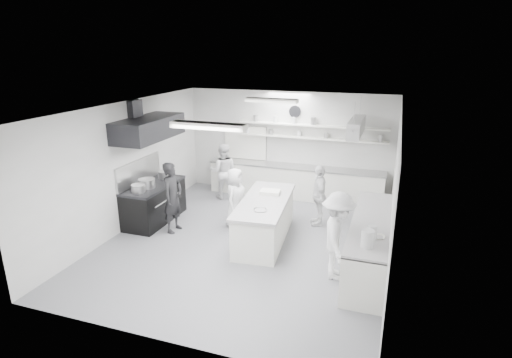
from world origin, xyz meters
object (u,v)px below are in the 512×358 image
(stove, at_px, (154,204))
(prep_island, at_px, (265,221))
(back_counter, at_px, (294,182))
(right_counter, at_px, (370,244))
(cook_stove, at_px, (173,197))
(cook_back, at_px, (223,171))

(stove, relative_size, prep_island, 0.74)
(back_counter, distance_m, right_counter, 4.13)
(stove, bearing_deg, right_counter, -6.52)
(prep_island, height_order, cook_stove, cook_stove)
(stove, relative_size, cook_stove, 1.07)
(prep_island, distance_m, cook_stove, 2.21)
(right_counter, relative_size, prep_island, 1.35)
(right_counter, height_order, cook_stove, cook_stove)
(back_counter, relative_size, prep_island, 2.05)
(back_counter, height_order, right_counter, right_counter)
(stove, bearing_deg, prep_island, -2.54)
(prep_island, relative_size, cook_back, 1.52)
(back_counter, xyz_separation_m, cook_stove, (-2.14, -3.18, 0.38))
(stove, xyz_separation_m, cook_stove, (0.76, -0.38, 0.39))
(stove, distance_m, back_counter, 4.03)
(right_counter, xyz_separation_m, cook_back, (-4.27, 2.69, 0.33))
(cook_stove, bearing_deg, prep_island, -79.88)
(cook_stove, xyz_separation_m, cook_back, (0.22, 2.47, -0.04))
(stove, height_order, cook_stove, cook_stove)
(right_counter, distance_m, cook_stove, 4.51)
(stove, distance_m, prep_island, 2.93)
(cook_back, bearing_deg, back_counter, -177.05)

